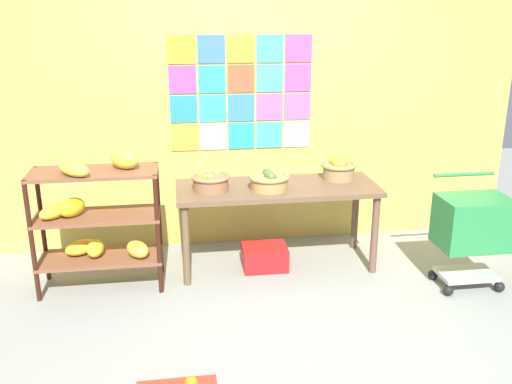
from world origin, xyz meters
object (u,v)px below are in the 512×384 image
at_px(shopping_cart, 472,226).
at_px(fruit_basket_back_right, 211,182).
at_px(display_table, 277,196).
at_px(banana_shelf_unit, 96,216).
at_px(fruit_basket_right, 339,168).
at_px(produce_crate_under_table, 264,257).
at_px(fruit_basket_back_left, 269,181).

bearing_deg(shopping_cart, fruit_basket_back_right, 150.81).
bearing_deg(display_table, shopping_cart, -22.77).
bearing_deg(banana_shelf_unit, fruit_basket_right, 8.78).
distance_m(display_table, shopping_cart, 1.53).
bearing_deg(fruit_basket_back_right, fruit_basket_right, 8.23).
xyz_separation_m(banana_shelf_unit, fruit_basket_right, (1.98, 0.31, 0.21)).
xyz_separation_m(display_table, fruit_basket_back_right, (-0.54, -0.04, 0.16)).
bearing_deg(produce_crate_under_table, banana_shelf_unit, -173.95).
xyz_separation_m(fruit_basket_back_left, produce_crate_under_table, (-0.03, 0.04, -0.68)).
bearing_deg(shopping_cart, display_table, 143.92).
relative_size(display_table, fruit_basket_back_right, 5.35).
bearing_deg(fruit_basket_back_left, fruit_basket_back_right, 174.72).
distance_m(fruit_basket_back_right, produce_crate_under_table, 0.80).
distance_m(display_table, fruit_basket_right, 0.59).
bearing_deg(fruit_basket_back_left, display_table, 43.75).
height_order(fruit_basket_back_right, shopping_cart, shopping_cart).
height_order(fruit_basket_back_left, fruit_basket_back_right, fruit_basket_back_left).
distance_m(fruit_basket_back_right, shopping_cart, 2.05).
xyz_separation_m(banana_shelf_unit, fruit_basket_back_left, (1.35, 0.10, 0.18)).
bearing_deg(display_table, fruit_basket_right, 12.61).
bearing_deg(fruit_basket_back_right, display_table, 3.71).
height_order(fruit_basket_back_left, produce_crate_under_table, fruit_basket_back_left).
bearing_deg(fruit_basket_right, display_table, -167.39).
height_order(fruit_basket_right, fruit_basket_back_right, fruit_basket_right).
bearing_deg(fruit_basket_back_left, fruit_basket_right, 17.67).
relative_size(fruit_basket_right, produce_crate_under_table, 0.80).
bearing_deg(shopping_cart, fruit_basket_back_left, 147.70).
bearing_deg(display_table, fruit_basket_back_left, -136.25).
distance_m(banana_shelf_unit, fruit_basket_right, 2.01).
distance_m(fruit_basket_right, produce_crate_under_table, 0.97).
relative_size(banana_shelf_unit, fruit_basket_back_right, 3.55).
relative_size(fruit_basket_right, fruit_basket_back_right, 0.96).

